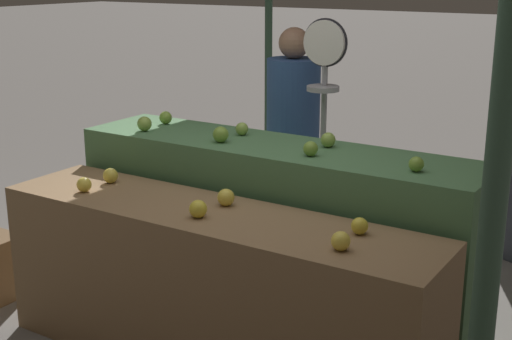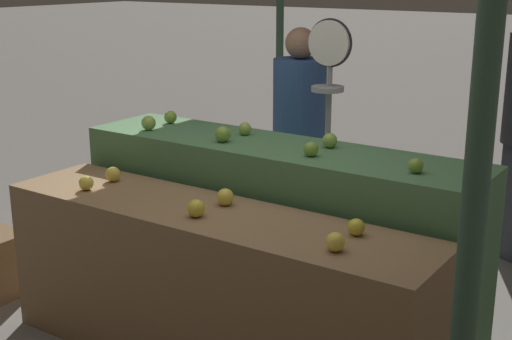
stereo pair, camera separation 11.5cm
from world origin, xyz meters
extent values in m
cylinder|color=#33513D|center=(1.52, -0.83, 1.31)|extent=(0.07, 0.07, 2.62)
cylinder|color=#33513D|center=(-1.52, 3.02, 1.31)|extent=(0.07, 0.07, 2.62)
cube|color=olive|center=(0.00, 0.00, 0.42)|extent=(2.34, 0.55, 0.83)
cube|color=#4C7A4C|center=(0.00, 0.60, 0.52)|extent=(2.34, 0.55, 1.04)
sphere|color=yellow|center=(-0.75, -0.10, 0.87)|extent=(0.08, 0.08, 0.08)
sphere|color=gold|center=(0.00, -0.10, 0.88)|extent=(0.09, 0.09, 0.09)
sphere|color=yellow|center=(0.75, -0.11, 0.87)|extent=(0.08, 0.08, 0.08)
sphere|color=gold|center=(-0.75, 0.10, 0.87)|extent=(0.08, 0.08, 0.08)
sphere|color=yellow|center=(0.01, 0.12, 0.88)|extent=(0.09, 0.09, 0.09)
sphere|color=gold|center=(0.74, 0.11, 0.87)|extent=(0.08, 0.08, 0.08)
sphere|color=#8EB247|center=(-0.83, 0.48, 1.09)|extent=(0.09, 0.09, 0.09)
sphere|color=#7AA338|center=(-0.28, 0.49, 1.09)|extent=(0.09, 0.09, 0.09)
sphere|color=#7AA338|center=(0.28, 0.49, 1.08)|extent=(0.08, 0.08, 0.08)
sphere|color=#7AA338|center=(0.84, 0.50, 1.08)|extent=(0.07, 0.07, 0.07)
sphere|color=#7AA338|center=(-0.85, 0.70, 1.08)|extent=(0.08, 0.08, 0.08)
sphere|color=#8EB247|center=(-0.28, 0.70, 1.08)|extent=(0.07, 0.07, 0.07)
sphere|color=#8EB247|center=(0.27, 0.71, 1.08)|extent=(0.08, 0.08, 0.08)
cylinder|color=#99999E|center=(-0.02, 1.23, 0.78)|extent=(0.04, 0.04, 1.57)
cylinder|color=black|center=(-0.02, 1.23, 1.54)|extent=(0.29, 0.01, 0.29)
cylinder|color=silver|center=(-0.02, 1.21, 1.54)|extent=(0.27, 0.02, 0.27)
cylinder|color=#99999E|center=(-0.02, 1.21, 1.34)|extent=(0.01, 0.01, 0.14)
cylinder|color=#99999E|center=(-0.02, 1.21, 1.27)|extent=(0.20, 0.20, 0.03)
cube|color=#2D2D38|center=(-0.42, 1.55, 0.37)|extent=(0.31, 0.25, 0.74)
cylinder|color=#2D4C84|center=(-0.42, 1.55, 1.06)|extent=(0.47, 0.47, 0.64)
sphere|color=#936B51|center=(-0.42, 1.55, 1.49)|extent=(0.21, 0.21, 0.21)
camera|label=1|loc=(1.94, -2.65, 1.97)|focal=50.00mm
camera|label=2|loc=(2.04, -2.58, 1.97)|focal=50.00mm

